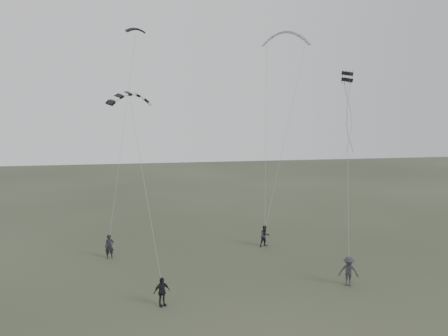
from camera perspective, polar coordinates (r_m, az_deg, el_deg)
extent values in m
plane|color=#323A28|center=(29.00, -0.43, -15.30)|extent=(140.00, 140.00, 0.00)
imported|color=black|center=(35.05, -14.73, -9.88)|extent=(0.74, 0.56, 1.85)
imported|color=#24242A|center=(36.94, 5.36, -8.84)|extent=(1.00, 0.86, 1.78)
imported|color=black|center=(26.41, -8.13, -15.70)|extent=(1.09, 0.79, 1.71)
imported|color=#2D2E33|center=(29.98, 15.97, -12.83)|extent=(1.44, 1.19, 1.93)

